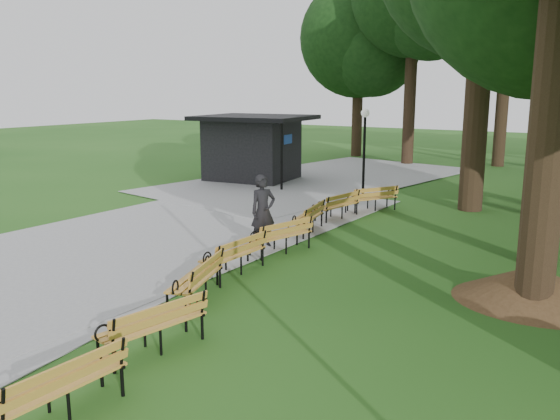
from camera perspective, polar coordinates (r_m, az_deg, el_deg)
The scene contains 14 objects.
ground at distance 12.54m, azimuth -7.05°, elevation -7.22°, with size 100.00×100.00×0.00m, color #215518.
path at distance 17.24m, azimuth -11.15°, elevation -1.96°, with size 12.00×38.00×0.06m, color gray.
person at distance 15.01m, azimuth -1.68°, elevation -0.15°, with size 0.70×0.46×1.92m, color black.
kiosk at distance 26.35m, azimuth -2.76°, elevation 6.12°, with size 4.67×4.06×2.92m, color black, non-canonical shape.
lamp_post at distance 21.98m, azimuth 8.32°, elevation 7.33°, with size 0.32×0.32×3.36m.
dirt_mound at distance 12.33m, azimuth 23.73°, elevation -6.66°, with size 2.59×2.59×0.75m, color #47301C.
bench_0 at distance 8.05m, azimuth -21.08°, elevation -15.85°, with size 1.90×0.64×0.88m, color #C5852D, non-canonical shape.
bench_1 at distance 9.49m, azimuth -12.47°, elevation -10.97°, with size 1.90×0.64×0.88m, color #C5852D, non-canonical shape.
bench_2 at distance 11.49m, azimuth -8.36°, elevation -6.74°, with size 1.90×0.64×0.88m, color #C5852D, non-canonical shape.
bench_3 at distance 13.06m, azimuth -4.62°, elevation -4.36°, with size 1.90×0.64×0.88m, color #C5852D, non-canonical shape.
bench_4 at distance 14.66m, azimuth 0.02°, elevation -2.53°, with size 1.90×0.64×0.88m, color #C5852D, non-canonical shape.
bench_5 at distance 16.63m, azimuth 2.54°, elevation -0.80°, with size 1.90×0.64×0.88m, color #C5852D, non-canonical shape.
bench_6 at distance 18.52m, azimuth 5.58°, elevation 0.45°, with size 1.90×0.64×0.88m, color #C5852D, non-canonical shape.
bench_7 at distance 19.89m, azimuth 9.00°, elevation 1.15°, with size 1.90×0.64×0.88m, color #C5852D, non-canonical shape.
Camera 1 is at (7.52, -9.17, 4.07)m, focal length 37.20 mm.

